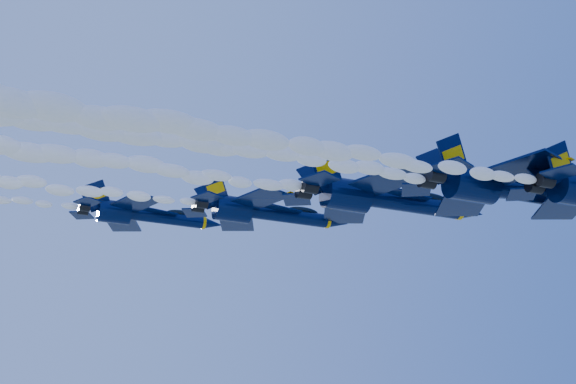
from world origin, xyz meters
name	(u,v)px	position (x,y,z in m)	size (l,w,h in m)	color
smoke_trail_jet_lead	(214,133)	(-19.70, -10.43, 151.14)	(51.00, 2.33, 2.10)	white
jet_second	(510,189)	(7.89, -4.73, 153.38)	(19.06, 15.64, 7.08)	#020D31
smoke_trail_jet_second	(107,129)	(-25.76, -4.73, 152.87)	(51.00, 2.58, 2.32)	white
jet_third	(383,199)	(1.65, 5.90, 155.40)	(19.54, 16.03, 7.26)	#020D31
smoke_trail_jet_third	(4,148)	(-32.20, 5.90, 154.88)	(51.00, 2.65, 2.38)	white
jet_fourth	(263,212)	(-7.50, 13.65, 155.49)	(16.21, 13.30, 6.02)	#020D31
jet_fifth	(143,215)	(-17.48, 23.17, 157.09)	(15.42, 12.65, 5.73)	#020D31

